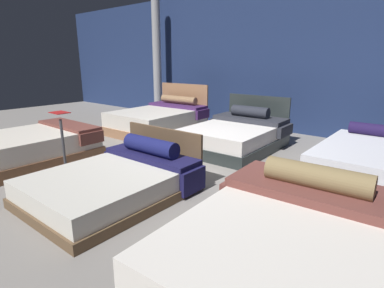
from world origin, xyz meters
TOP-DOWN VIEW (x-y plane):
  - ground_plane at (0.00, 0.00)m, footprint 18.00×18.00m
  - showroom_back_wall at (0.00, 3.44)m, footprint 18.00×0.06m
  - bed_0 at (-2.28, -1.64)m, footprint 1.54×1.98m
  - bed_1 at (-0.04, -1.54)m, footprint 1.62×2.01m
  - bed_2 at (2.33, -1.67)m, footprint 1.73×2.23m
  - bed_3 at (-2.29, 1.42)m, footprint 1.74×2.19m
  - bed_4 at (-0.04, 1.36)m, footprint 1.66×2.11m
  - bed_5 at (2.33, 1.39)m, footprint 1.46×2.17m
  - price_sign at (-1.17, -1.64)m, footprint 0.28×0.24m
  - support_pillar at (-3.86, 2.92)m, footprint 0.25×0.25m

SIDE VIEW (x-z plane):
  - ground_plane at x=0.00m, z-range -0.02..0.00m
  - bed_1 at x=-0.04m, z-range -0.17..0.58m
  - bed_5 at x=2.33m, z-range -0.10..0.56m
  - bed_0 at x=-2.28m, z-range -0.02..0.55m
  - bed_4 at x=-0.04m, z-range -0.22..0.75m
  - bed_2 at x=2.33m, z-range -0.12..0.68m
  - bed_3 at x=-2.29m, z-range -0.26..0.85m
  - price_sign at x=-1.17m, z-range -0.11..0.88m
  - showroom_back_wall at x=0.00m, z-range 0.00..3.50m
  - support_pillar at x=-3.86m, z-range 0.00..3.50m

